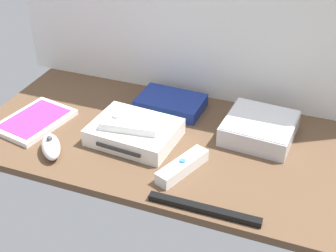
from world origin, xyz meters
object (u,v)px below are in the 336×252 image
object	(u,v)px
game_console	(134,132)
remote_classic_pad	(132,122)
sensor_bar	(204,209)
game_case	(35,121)
remote_wand	(182,167)
mini_computer	(260,128)
network_router	(171,103)
remote_nunchuk	(51,147)

from	to	relation	value
game_console	remote_classic_pad	size ratio (longest dim) A/B	1.45
remote_classic_pad	sensor_bar	bearing A→B (deg)	-43.65
game_case	remote_wand	world-z (taller)	remote_wand
remote_wand	sensor_bar	xyz separation A→B (cm)	(8.43, -10.67, -0.81)
remote_wand	sensor_bar	bearing A→B (deg)	-30.05
mini_computer	remote_classic_pad	size ratio (longest dim) A/B	1.19
game_case	network_router	distance (cm)	37.08
network_router	remote_classic_pad	distance (cm)	18.61
game_console	game_case	xyz separation A→B (cm)	(-27.97, -2.54, -1.44)
game_console	remote_nunchuk	world-z (taller)	remote_nunchuk
network_router	sensor_bar	distance (cm)	41.57
mini_computer	remote_wand	world-z (taller)	mini_computer
mini_computer	remote_wand	xyz separation A→B (cm)	(-13.59, -20.29, -1.13)
game_case	mini_computer	bearing A→B (deg)	25.84
mini_computer	remote_nunchuk	distance (cm)	51.88
network_router	remote_nunchuk	bearing A→B (deg)	-121.25
game_console	network_router	size ratio (longest dim) A/B	1.20
mini_computer	sensor_bar	bearing A→B (deg)	-99.45
game_console	sensor_bar	bearing A→B (deg)	-33.47
network_router	remote_classic_pad	world-z (taller)	remote_classic_pad
game_console	remote_wand	bearing A→B (deg)	-22.76
remote_wand	remote_nunchuk	world-z (taller)	remote_nunchuk
network_router	remote_nunchuk	world-z (taller)	remote_nunchuk
remote_wand	remote_classic_pad	size ratio (longest dim) A/B	0.99
game_case	sensor_bar	xyz separation A→B (cm)	(51.97, -16.11, -0.06)
game_console	remote_classic_pad	distance (cm)	3.27
network_router	remote_wand	world-z (taller)	same
remote_nunchuk	sensor_bar	size ratio (longest dim) A/B	0.44
mini_computer	game_console	bearing A→B (deg)	-157.09
game_console	mini_computer	size ratio (longest dim) A/B	1.22
remote_classic_pad	mini_computer	bearing A→B (deg)	16.49
game_console	network_router	xyz separation A→B (cm)	(3.29, 17.38, -0.50)
game_case	network_router	world-z (taller)	network_router
game_console	game_case	size ratio (longest dim) A/B	1.04
sensor_bar	network_router	bearing A→B (deg)	119.20
remote_classic_pad	sensor_bar	distance (cm)	30.76
game_console	game_case	world-z (taller)	game_console
remote_wand	remote_nunchuk	size ratio (longest dim) A/B	1.42
game_case	sensor_bar	distance (cm)	54.41
game_case	sensor_bar	bearing A→B (deg)	-5.96
remote_nunchuk	mini_computer	bearing A→B (deg)	-9.40
remote_wand	network_router	bearing A→B (deg)	137.46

